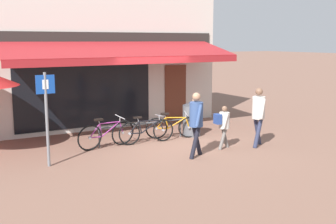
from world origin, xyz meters
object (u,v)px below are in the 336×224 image
bicycle_black (147,131)px  pedestrian_child (223,122)px  bicycle_purple (107,134)px  litter_bin (192,119)px  pedestrian_adult (196,117)px  pedestrian_second_adult (258,111)px  parking_sign (46,109)px  bicycle_orange (173,127)px

bicycle_black → pedestrian_child: (1.53, -1.67, 0.39)m
bicycle_purple → litter_bin: 2.92m
pedestrian_adult → bicycle_black: bearing=94.8°
pedestrian_second_adult → parking_sign: parking_sign is taller
bicycle_orange → litter_bin: (0.72, 0.03, 0.18)m
pedestrian_second_adult → litter_bin: (-0.90, 2.06, -0.47)m
bicycle_black → pedestrian_second_adult: (2.58, -1.93, 0.66)m
litter_bin → pedestrian_adult: bearing=-121.0°
pedestrian_second_adult → litter_bin: bearing=104.1°
bicycle_purple → bicycle_orange: 2.20m
litter_bin → parking_sign: size_ratio=0.48×
pedestrian_child → pedestrian_second_adult: bearing=-6.7°
bicycle_black → pedestrian_child: 2.30m
pedestrian_adult → pedestrian_second_adult: pedestrian_adult is taller
bicycle_purple → litter_bin: litter_bin is taller
litter_bin → pedestrian_child: bearing=-94.7°
bicycle_orange → parking_sign: size_ratio=0.72×
pedestrian_adult → pedestrian_second_adult: 2.16m
bicycle_purple → bicycle_orange: (2.20, 0.06, -0.03)m
pedestrian_adult → litter_bin: 2.50m
bicycle_purple → bicycle_black: bearing=-9.5°
pedestrian_child → litter_bin: size_ratio=1.11×
bicycle_purple → litter_bin: size_ratio=1.64×
bicycle_black → bicycle_orange: size_ratio=1.09×
bicycle_purple → bicycle_black: size_ratio=1.02×
bicycle_purple → pedestrian_second_adult: size_ratio=1.06×
bicycle_purple → litter_bin: bearing=-5.7°
bicycle_black → pedestrian_second_adult: 3.28m
pedestrian_child → litter_bin: pedestrian_child is taller
pedestrian_adult → bicycle_purple: bearing=122.4°
pedestrian_second_adult → parking_sign: 5.79m
bicycle_black → parking_sign: parking_sign is taller
pedestrian_child → parking_sign: (-4.64, 0.79, 0.64)m
pedestrian_second_adult → parking_sign: bearing=160.2°
bicycle_purple → pedestrian_child: bearing=-39.2°
bicycle_purple → bicycle_orange: bicycle_purple is taller
bicycle_black → bicycle_orange: 0.97m
pedestrian_child → pedestrian_second_adult: 1.11m
bicycle_orange → litter_bin: bearing=24.7°
bicycle_orange → litter_bin: 0.74m
pedestrian_child → parking_sign: size_ratio=0.54×
bicycle_black → bicycle_orange: bearing=9.9°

